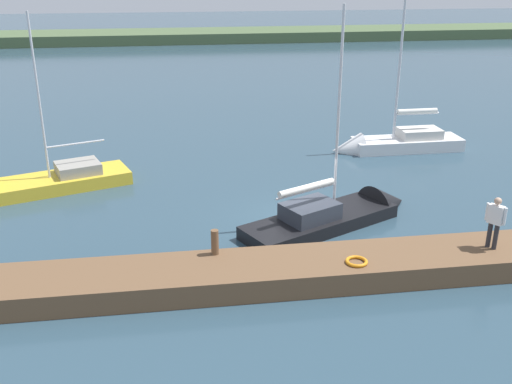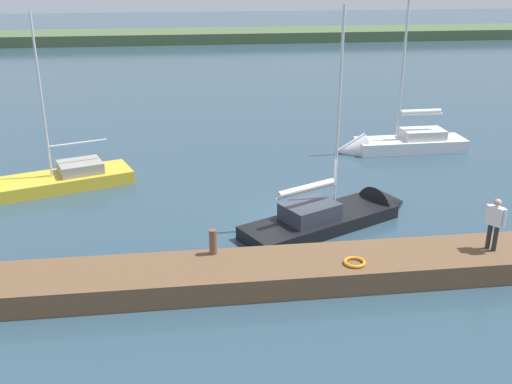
% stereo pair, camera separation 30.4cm
% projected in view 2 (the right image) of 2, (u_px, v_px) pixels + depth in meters
% --- Properties ---
extents(ground_plane, '(200.00, 200.00, 0.00)m').
position_uv_depth(ground_plane, '(298.00, 221.00, 21.64)').
color(ground_plane, '#2D4756').
extents(far_shoreline, '(180.00, 8.00, 2.40)m').
position_uv_depth(far_shoreline, '(211.00, 41.00, 71.81)').
color(far_shoreline, '#4C603D').
rests_on(far_shoreline, ground_plane).
extents(dock_pier, '(22.20, 2.14, 0.71)m').
position_uv_depth(dock_pier, '(326.00, 269.00, 17.54)').
color(dock_pier, brown).
rests_on(dock_pier, ground_plane).
extents(mooring_post_near, '(0.23, 0.23, 0.78)m').
position_uv_depth(mooring_post_near, '(213.00, 242.00, 17.56)').
color(mooring_post_near, brown).
rests_on(mooring_post_near, dock_pier).
extents(life_ring_buoy, '(0.66, 0.66, 0.10)m').
position_uv_depth(life_ring_buoy, '(355.00, 262.00, 17.09)').
color(life_ring_buoy, orange).
rests_on(life_ring_buoy, dock_pier).
extents(sailboat_mid_channel, '(7.35, 4.90, 8.55)m').
position_uv_depth(sailboat_mid_channel, '(344.00, 217.00, 21.61)').
color(sailboat_mid_channel, black).
rests_on(sailboat_mid_channel, ground_plane).
extents(sailboat_outer_mooring, '(6.71, 1.78, 8.57)m').
position_uv_depth(sailboat_outer_mooring, '(394.00, 146.00, 29.59)').
color(sailboat_outer_mooring, white).
rests_on(sailboat_outer_mooring, ground_plane).
extents(sailboat_inner_slip, '(7.44, 4.27, 8.11)m').
position_uv_depth(sailboat_inner_slip, '(31.00, 189.00, 24.34)').
color(sailboat_inner_slip, gold).
rests_on(sailboat_inner_slip, ground_plane).
extents(person_on_dock, '(0.44, 0.53, 1.67)m').
position_uv_depth(person_on_dock, '(495.00, 221.00, 17.61)').
color(person_on_dock, '#28282D').
rests_on(person_on_dock, dock_pier).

